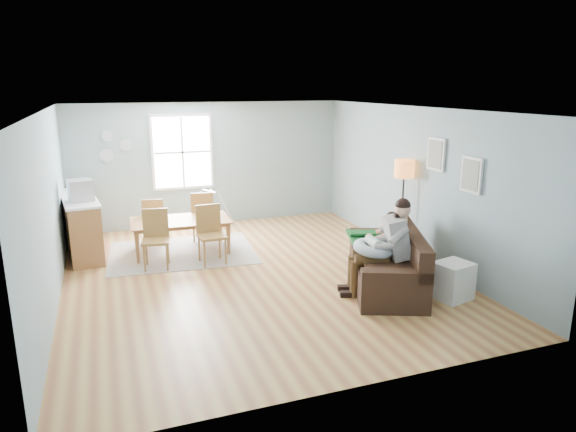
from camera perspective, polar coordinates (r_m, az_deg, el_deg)
name	(u,v)px	position (r m, az deg, el deg)	size (l,w,h in m)	color
room	(253,128)	(8.06, -3.93, 9.77)	(8.40, 9.40, 3.90)	#A16039
window	(182,152)	(11.39, -11.67, 6.97)	(1.32, 0.08, 1.62)	white
pictures	(453,164)	(8.53, 17.85, 5.51)	(0.05, 1.34, 0.74)	white
wall_plates	(113,146)	(11.26, -18.85, 7.34)	(0.67, 0.02, 0.66)	#9AAAB9
sofa	(390,266)	(8.20, 11.24, -5.45)	(1.75, 2.44, 0.91)	black
green_throw	(379,236)	(8.81, 10.06, -2.24)	(1.02, 0.86, 0.04)	#135526
beige_pillow	(400,224)	(8.64, 12.38, -0.92)	(0.16, 0.56, 0.56)	#BCAC8F
father	(385,244)	(7.73, 10.72, -3.03)	(1.10, 0.70, 1.47)	gray
nursing_pillow	(373,248)	(7.74, 9.44, -3.56)	(0.60, 0.60, 0.16)	#A6BECF
infant	(372,241)	(7.74, 9.37, -2.80)	(0.17, 0.42, 0.15)	silver
toddler	(384,234)	(8.25, 10.61, -2.02)	(0.62, 0.48, 0.92)	silver
floor_lamp	(404,177)	(9.39, 12.75, 4.26)	(0.36, 0.36, 1.77)	black
storage_cube	(452,281)	(7.95, 17.81, -6.87)	(0.59, 0.55, 0.55)	white
rug	(182,252)	(9.87, -11.65, -3.97)	(2.65, 2.01, 0.01)	gray
dining_table	(182,237)	(9.77, -11.74, -2.25)	(1.80, 1.00, 0.63)	brown
chair_sw	(156,234)	(9.06, -14.48, -1.99)	(0.53, 0.53, 1.01)	olive
chair_se	(210,230)	(9.12, -8.64, -1.52)	(0.49, 0.49, 1.03)	olive
chair_nw	(154,218)	(10.34, -14.72, -0.26)	(0.48, 0.48, 0.94)	olive
chair_ne	(202,213)	(10.36, -9.49, 0.35)	(0.53, 0.53, 1.02)	olive
counter	(81,225)	(10.21, -21.97, -0.94)	(0.79, 1.99, 1.08)	brown
monitor	(80,190)	(9.69, -22.07, 2.67)	(0.46, 0.45, 0.37)	#B8B8BD
baby_swing	(210,211)	(11.35, -8.66, 0.52)	(1.08, 1.09, 0.83)	#B8B8BD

